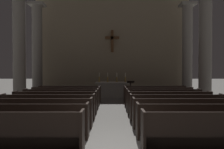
# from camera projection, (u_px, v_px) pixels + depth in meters

# --- Properties ---
(pew_left_row_1) EXTENTS (3.40, 0.50, 0.95)m
(pew_left_row_1) POSITION_uv_depth(u_px,v_px,m) (6.00, 132.00, 5.23)
(pew_left_row_1) COLOR black
(pew_left_row_1) RESTS_ON ground
(pew_left_row_2) EXTENTS (3.40, 0.50, 0.95)m
(pew_left_row_2) POSITION_uv_depth(u_px,v_px,m) (25.00, 121.00, 6.37)
(pew_left_row_2) COLOR black
(pew_left_row_2) RESTS_ON ground
(pew_left_row_3) EXTENTS (3.40, 0.50, 0.95)m
(pew_left_row_3) POSITION_uv_depth(u_px,v_px,m) (38.00, 113.00, 7.52)
(pew_left_row_3) COLOR black
(pew_left_row_3) RESTS_ON ground
(pew_left_row_4) EXTENTS (3.40, 0.50, 0.95)m
(pew_left_row_4) POSITION_uv_depth(u_px,v_px,m) (48.00, 107.00, 8.66)
(pew_left_row_4) COLOR black
(pew_left_row_4) RESTS_ON ground
(pew_left_row_5) EXTENTS (3.40, 0.50, 0.95)m
(pew_left_row_5) POSITION_uv_depth(u_px,v_px,m) (55.00, 103.00, 9.81)
(pew_left_row_5) COLOR black
(pew_left_row_5) RESTS_ON ground
(pew_left_row_6) EXTENTS (3.40, 0.50, 0.95)m
(pew_left_row_6) POSITION_uv_depth(u_px,v_px,m) (61.00, 99.00, 10.95)
(pew_left_row_6) COLOR black
(pew_left_row_6) RESTS_ON ground
(pew_left_row_7) EXTENTS (3.40, 0.50, 0.95)m
(pew_left_row_7) POSITION_uv_depth(u_px,v_px,m) (66.00, 96.00, 12.10)
(pew_left_row_7) COLOR black
(pew_left_row_7) RESTS_ON ground
(pew_left_row_8) EXTENTS (3.40, 0.50, 0.95)m
(pew_left_row_8) POSITION_uv_depth(u_px,v_px,m) (70.00, 94.00, 13.24)
(pew_left_row_8) COLOR black
(pew_left_row_8) RESTS_ON ground
(pew_right_row_1) EXTENTS (3.40, 0.50, 0.95)m
(pew_right_row_1) POSITION_uv_depth(u_px,v_px,m) (219.00, 132.00, 5.23)
(pew_right_row_1) COLOR black
(pew_right_row_1) RESTS_ON ground
(pew_right_row_2) EXTENTS (3.40, 0.50, 0.95)m
(pew_right_row_2) POSITION_uv_depth(u_px,v_px,m) (200.00, 121.00, 6.38)
(pew_right_row_2) COLOR black
(pew_right_row_2) RESTS_ON ground
(pew_right_row_3) EXTENTS (3.40, 0.50, 0.95)m
(pew_right_row_3) POSITION_uv_depth(u_px,v_px,m) (186.00, 113.00, 7.52)
(pew_right_row_3) COLOR black
(pew_right_row_3) RESTS_ON ground
(pew_right_row_4) EXTENTS (3.40, 0.50, 0.95)m
(pew_right_row_4) POSITION_uv_depth(u_px,v_px,m) (177.00, 107.00, 8.67)
(pew_right_row_4) COLOR black
(pew_right_row_4) RESTS_ON ground
(pew_right_row_5) EXTENTS (3.40, 0.50, 0.95)m
(pew_right_row_5) POSITION_uv_depth(u_px,v_px,m) (169.00, 103.00, 9.81)
(pew_right_row_5) COLOR black
(pew_right_row_5) RESTS_ON ground
(pew_right_row_6) EXTENTS (3.40, 0.50, 0.95)m
(pew_right_row_6) POSITION_uv_depth(u_px,v_px,m) (163.00, 99.00, 10.96)
(pew_right_row_6) COLOR black
(pew_right_row_6) RESTS_ON ground
(pew_right_row_7) EXTENTS (3.40, 0.50, 0.95)m
(pew_right_row_7) POSITION_uv_depth(u_px,v_px,m) (158.00, 96.00, 12.10)
(pew_right_row_7) COLOR black
(pew_right_row_7) RESTS_ON ground
(pew_right_row_8) EXTENTS (3.40, 0.50, 0.95)m
(pew_right_row_8) POSITION_uv_depth(u_px,v_px,m) (154.00, 94.00, 13.25)
(pew_right_row_8) COLOR black
(pew_right_row_8) RESTS_ON ground
(column_left_third) EXTENTS (1.03, 1.03, 6.29)m
(column_left_third) POSITION_uv_depth(u_px,v_px,m) (19.00, 47.00, 13.02)
(column_left_third) COLOR gray
(column_left_third) RESTS_ON ground
(column_right_third) EXTENTS (1.03, 1.03, 6.29)m
(column_right_third) POSITION_uv_depth(u_px,v_px,m) (205.00, 47.00, 13.03)
(column_right_third) COLOR gray
(column_right_third) RESTS_ON ground
(column_left_fourth) EXTENTS (1.03, 1.03, 6.29)m
(column_left_fourth) POSITION_uv_depth(u_px,v_px,m) (37.00, 51.00, 16.15)
(column_left_fourth) COLOR gray
(column_left_fourth) RESTS_ON ground
(column_right_fourth) EXTENTS (1.03, 1.03, 6.29)m
(column_right_fourth) POSITION_uv_depth(u_px,v_px,m) (187.00, 51.00, 16.16)
(column_right_fourth) COLOR gray
(column_right_fourth) RESTS_ON ground
(altar) EXTENTS (2.20, 0.90, 1.01)m
(altar) POSITION_uv_depth(u_px,v_px,m) (112.00, 89.00, 15.57)
(altar) COLOR #A8A399
(altar) RESTS_ON ground
(candlestick_outer_left) EXTENTS (0.16, 0.16, 0.60)m
(candlestick_outer_left) POSITION_uv_depth(u_px,v_px,m) (99.00, 79.00, 15.55)
(candlestick_outer_left) COLOR #B79338
(candlestick_outer_left) RESTS_ON altar
(candlestick_inner_left) EXTENTS (0.16, 0.16, 0.60)m
(candlestick_inner_left) POSITION_uv_depth(u_px,v_px,m) (107.00, 79.00, 15.55)
(candlestick_inner_left) COLOR #B79338
(candlestick_inner_left) RESTS_ON altar
(candlestick_inner_right) EXTENTS (0.16, 0.16, 0.60)m
(candlestick_inner_right) POSITION_uv_depth(u_px,v_px,m) (117.00, 79.00, 15.55)
(candlestick_inner_right) COLOR #B79338
(candlestick_inner_right) RESTS_ON altar
(candlestick_outer_right) EXTENTS (0.16, 0.16, 0.60)m
(candlestick_outer_right) POSITION_uv_depth(u_px,v_px,m) (125.00, 79.00, 15.55)
(candlestick_outer_right) COLOR #B79338
(candlestick_outer_right) RESTS_ON altar
(apse_with_cross) EXTENTS (11.25, 0.44, 7.09)m
(apse_with_cross) POSITION_uv_depth(u_px,v_px,m) (112.00, 46.00, 17.71)
(apse_with_cross) COLOR gray
(apse_with_cross) RESTS_ON ground
(lectern) EXTENTS (0.44, 0.36, 1.15)m
(lectern) POSITION_uv_depth(u_px,v_px,m) (130.00, 91.00, 14.37)
(lectern) COLOR black
(lectern) RESTS_ON ground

